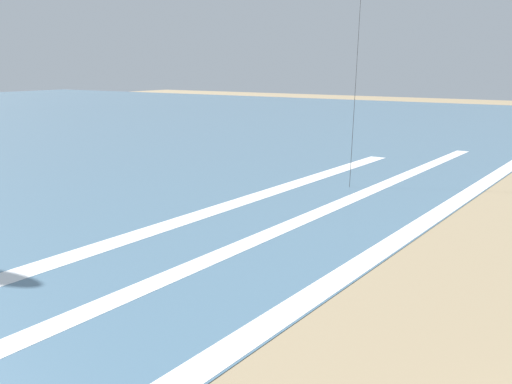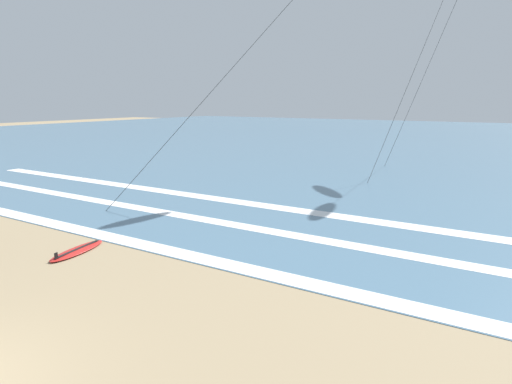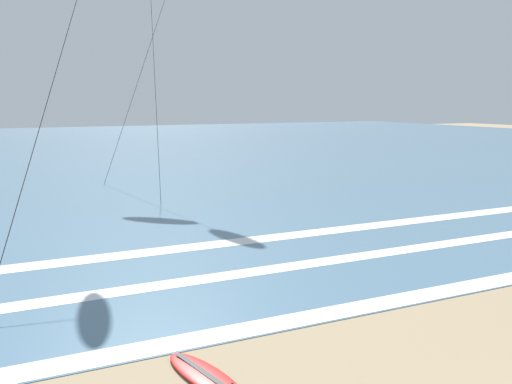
% 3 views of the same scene
% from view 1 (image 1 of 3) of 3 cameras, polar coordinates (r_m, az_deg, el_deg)
% --- Properties ---
extents(wave_foam_shoreline, '(55.96, 0.70, 0.01)m').
position_cam_1_polar(wave_foam_shoreline, '(10.31, -6.08, -16.64)').
color(wave_foam_shoreline, white).
rests_on(wave_foam_shoreline, ocean_surface).
extents(wave_foam_mid_break, '(56.33, 0.68, 0.01)m').
position_cam_1_polar(wave_foam_mid_break, '(12.61, -17.84, -11.62)').
color(wave_foam_mid_break, white).
rests_on(wave_foam_mid_break, ocean_surface).
extents(wave_foam_outer_break, '(44.17, 0.84, 0.01)m').
position_cam_1_polar(wave_foam_outer_break, '(15.68, -21.52, -7.19)').
color(wave_foam_outer_break, white).
rests_on(wave_foam_outer_break, ocean_surface).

